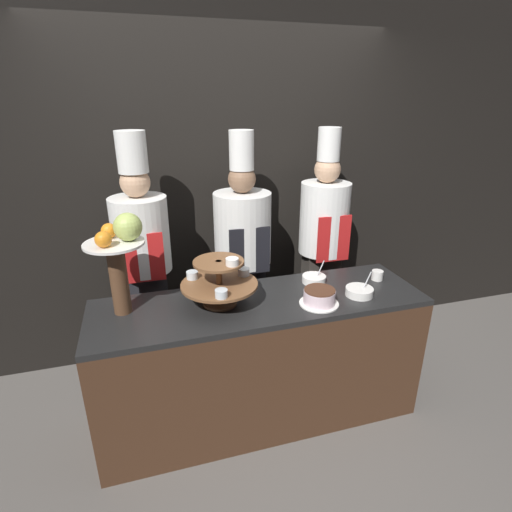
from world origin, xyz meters
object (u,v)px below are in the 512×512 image
cake_round (319,297)px  serving_bowl_far (314,279)px  chef_center_left (243,251)px  serving_bowl_near (359,292)px  chef_left (144,258)px  tiered_stand (220,280)px  fruit_pedestal (120,251)px  chef_center_right (323,240)px  cup_white (377,275)px

cake_round → serving_bowl_far: (0.09, 0.29, -0.02)m
serving_bowl_far → chef_center_left: 0.58m
serving_bowl_near → chef_left: bearing=151.2°
cake_round → serving_bowl_far: bearing=71.6°
tiered_stand → serving_bowl_far: bearing=10.2°
fruit_pedestal → tiered_stand: bearing=-7.3°
fruit_pedestal → chef_center_right: 1.55m
tiered_stand → fruit_pedestal: size_ratio=0.78×
cake_round → chef_left: 1.22m
tiered_stand → serving_bowl_near: bearing=-8.9°
serving_bowl_far → chef_left: bearing=157.5°
cup_white → chef_center_right: chef_center_right is taller
cake_round → chef_left: (-0.97, 0.73, 0.08)m
chef_center_left → chef_center_right: size_ratio=1.00×
tiered_stand → chef_left: bearing=126.4°
fruit_pedestal → serving_bowl_far: fruit_pedestal is taller
tiered_stand → serving_bowl_far: (0.66, 0.12, -0.13)m
tiered_stand → fruit_pedestal: bearing=172.7°
chef_center_right → serving_bowl_far: bearing=-121.2°
fruit_pedestal → serving_bowl_near: bearing=-8.3°
fruit_pedestal → chef_center_right: size_ratio=0.32×
chef_center_right → cup_white: bearing=-73.3°
fruit_pedestal → cup_white: (1.61, -0.03, -0.34)m
serving_bowl_far → chef_left: size_ratio=0.09×
tiered_stand → chef_center_left: bearing=63.0°
fruit_pedestal → serving_bowl_far: bearing=2.4°
serving_bowl_near → chef_center_left: 0.90m
cup_white → chef_center_right: size_ratio=0.04×
serving_bowl_far → chef_center_left: bearing=129.9°
fruit_pedestal → cup_white: bearing=-1.2°
chef_center_left → cake_round: bearing=-69.3°
chef_center_left → tiered_stand: bearing=-117.0°
cake_round → chef_center_right: chef_center_right is taller
fruit_pedestal → chef_left: size_ratio=0.32×
serving_bowl_near → chef_left: (-1.26, 0.69, 0.10)m
tiered_stand → serving_bowl_far: 0.68m
tiered_stand → cup_white: size_ratio=5.98×
serving_bowl_near → chef_center_right: size_ratio=0.09×
cake_round → serving_bowl_far: 0.30m
cake_round → chef_center_left: chef_center_left is taller
cake_round → chef_left: bearing=143.3°
fruit_pedestal → cup_white: 1.64m
tiered_stand → cup_white: bearing=1.9°
cake_round → serving_bowl_near: (0.29, 0.03, -0.02)m
tiered_stand → serving_bowl_near: tiered_stand is taller
chef_left → chef_center_left: chef_left is taller
chef_left → chef_center_left: size_ratio=1.01×
cake_round → tiered_stand: bearing=163.4°
chef_center_right → tiered_stand: bearing=-148.7°
tiered_stand → cake_round: bearing=-16.6°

